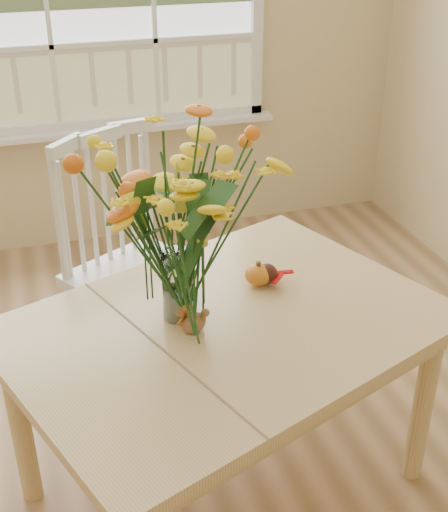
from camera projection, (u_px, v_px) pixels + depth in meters
name	position (u px, v px, depth m)	size (l,w,h in m)	color
wall_back	(46.00, 5.00, 3.48)	(4.00, 0.02, 2.70)	beige
dining_table	(226.00, 345.00, 2.16)	(1.56, 1.34, 0.70)	tan
windsor_chair	(126.00, 253.00, 2.75)	(0.65, 0.65, 1.05)	white
flower_vase	(176.00, 220.00, 1.98)	(0.47, 0.47, 0.56)	white
pumpkin	(258.00, 276.00, 2.30)	(0.09, 0.09, 0.07)	#C66017
turkey_figurine	(194.00, 323.00, 2.04)	(0.10, 0.08, 0.10)	#CCB78C
dark_gourd	(266.00, 275.00, 2.30)	(0.13, 0.08, 0.07)	#38160F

